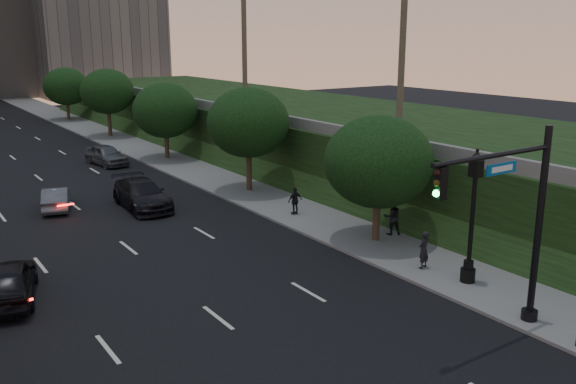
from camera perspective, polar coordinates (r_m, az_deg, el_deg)
ground at (r=18.64m, az=1.04°, el=-17.32°), size 160.00×160.00×0.00m
road_surface at (r=44.95m, az=-21.75°, el=0.77°), size 16.00×140.00×0.02m
sidewalk_right at (r=48.10m, az=-9.83°, el=2.51°), size 4.50×140.00×0.15m
embankment at (r=52.04m, az=2.89°, el=5.75°), size 18.00×90.00×4.00m
parapet_wall at (r=47.10m, az=-5.40°, el=7.68°), size 0.35×90.00×0.70m
tree_right_a at (r=29.18m, az=8.46°, el=2.81°), size 5.20×5.20×6.24m
tree_right_b at (r=38.62m, az=-3.74°, el=6.49°), size 5.20×5.20×6.74m
tree_right_c at (r=50.21m, az=-11.43°, el=7.50°), size 5.20×5.20×6.24m
tree_right_d at (r=63.22m, az=-16.55°, el=9.00°), size 5.20×5.20×6.74m
tree_right_e at (r=77.61m, az=-20.06°, el=9.26°), size 5.20×5.20×6.24m
traffic_signal_mast at (r=21.33m, az=20.81°, el=-3.27°), size 5.68×0.56×7.00m
street_lamp at (r=25.17m, az=16.82°, el=-2.78°), size 0.64×0.64×5.62m
sedan_near_left at (r=25.56m, az=-24.75°, el=-7.58°), size 3.10×5.10×1.62m
sedan_mid_left at (r=37.82m, az=-20.89°, el=-0.56°), size 2.48×4.26×1.33m
sedan_near_right at (r=36.60m, az=-13.51°, el=-0.22°), size 2.60×5.77×1.64m
sedan_far_right at (r=49.71m, az=-16.63°, el=3.34°), size 2.51×4.87×1.59m
pedestrian_a at (r=26.68m, az=12.58°, el=-5.29°), size 0.67×0.52×1.64m
pedestrian_b at (r=30.80m, az=9.71°, el=-2.29°), size 1.09×0.99×1.84m
pedestrian_c at (r=33.86m, az=0.67°, el=-0.81°), size 0.91×0.39×1.54m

